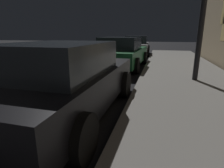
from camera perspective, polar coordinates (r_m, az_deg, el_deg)
name	(u,v)px	position (r m, az deg, el deg)	size (l,w,h in m)	color
car_black	(64,80)	(3.68, -14.71, 1.21)	(2.14, 4.19, 1.43)	black
car_green	(121,53)	(8.84, 2.90, 9.64)	(2.25, 4.30, 1.43)	#19592D
car_silver	(136,45)	(14.53, 7.62, 11.85)	(2.12, 4.34, 1.43)	#B7B7BF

